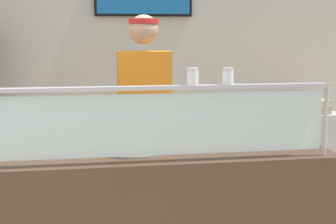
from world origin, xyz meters
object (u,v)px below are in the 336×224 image
Objects in this scene: parmesan_shaker at (193,78)px; pepper_flake_shaker at (228,77)px; pizza_server at (140,144)px; worker_figure at (145,119)px; pizza_box_stack at (302,105)px; pizza_tray at (133,147)px.

pepper_flake_shaker is at bearing 0.00° from parmesan_shaker.
pizza_server is 3.05× the size of parmesan_shaker.
parmesan_shaker reaches higher than pepper_flake_shaker.
pepper_flake_shaker reaches higher than pizza_server.
pizza_server is at bearing 147.03° from pepper_flake_shaker.
worker_figure is (0.11, 0.72, 0.02)m from pizza_server.
pizza_box_stack is (1.59, 2.12, -0.49)m from parmesan_shaker.
parmesan_shaker is at bearing -82.19° from worker_figure.
pizza_tray is 0.71m from pepper_flake_shaker.
worker_figure is at bearing 97.81° from parmesan_shaker.
pizza_box_stack is (1.40, 2.12, -0.49)m from pepper_flake_shaker.
pepper_flake_shaker is 0.19× the size of pizza_box_stack.
pizza_server is 2.60m from pizza_box_stack.
pizza_server is (0.04, -0.02, 0.02)m from pizza_tray.
pepper_flake_shaker is 0.05× the size of worker_figure.
worker_figure is at bearing 77.95° from pizza_tray.
parmesan_shaker is (0.29, -0.31, 0.43)m from pizza_tray.
pepper_flake_shaker is at bearing -17.05° from pizza_server.
worker_figure is (-0.33, 1.01, -0.39)m from pepper_flake_shaker.
pepper_flake_shaker is (0.48, -0.31, 0.43)m from pizza_tray.
worker_figure reaches higher than pizza_box_stack.
pizza_server is 0.61× the size of pizza_box_stack.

